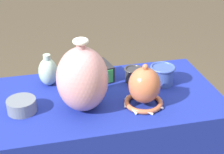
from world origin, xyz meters
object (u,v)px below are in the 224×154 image
cup_wide_cobalt (162,74)px  jar_round_celadon (48,71)px  vase_tall_bulbous (82,79)px  cup_wide_charcoal (133,74)px  vase_dome_bell (144,88)px  mosaic_tile_box (97,72)px  pot_squat_slate (22,106)px

cup_wide_cobalt → jar_round_celadon: size_ratio=0.77×
vase_tall_bulbous → jar_round_celadon: (-0.13, 0.25, -0.07)m
cup_wide_cobalt → cup_wide_charcoal: cup_wide_cobalt is taller
cup_wide_cobalt → cup_wide_charcoal: 0.14m
jar_round_celadon → cup_wide_cobalt: bearing=-12.0°
vase_dome_bell → cup_wide_cobalt: bearing=48.2°
vase_tall_bulbous → cup_wide_charcoal: 0.35m
vase_tall_bulbous → cup_wide_charcoal: (0.28, 0.18, -0.10)m
mosaic_tile_box → pot_squat_slate: size_ratio=1.30×
vase_dome_bell → cup_wide_charcoal: 0.22m
cup_wide_cobalt → pot_squat_slate: (-0.67, -0.10, -0.02)m
mosaic_tile_box → jar_round_celadon: size_ratio=1.02×
cup_wide_charcoal → vase_tall_bulbous: bearing=-146.7°
vase_dome_bell → cup_wide_cobalt: vase_dome_bell is taller
vase_dome_bell → jar_round_celadon: 0.49m
cup_wide_cobalt → pot_squat_slate: bearing=-171.8°
pot_squat_slate → jar_round_celadon: 0.25m
vase_tall_bulbous → mosaic_tile_box: bearing=66.0°
cup_wide_charcoal → jar_round_celadon: bearing=171.3°
mosaic_tile_box → pot_squat_slate: bearing=-162.8°
vase_tall_bulbous → vase_dome_bell: vase_tall_bulbous is taller
vase_dome_bell → pot_squat_slate: (-0.53, 0.07, -0.06)m
vase_dome_bell → cup_wide_charcoal: bearing=85.8°
cup_wide_cobalt → cup_wide_charcoal: (-0.13, 0.05, -0.01)m
vase_dome_bell → pot_squat_slate: size_ratio=1.61×
vase_dome_bell → mosaic_tile_box: (-0.15, 0.28, -0.04)m
cup_wide_cobalt → vase_tall_bulbous: bearing=-162.3°
mosaic_tile_box → cup_wide_charcoal: 0.18m
vase_tall_bulbous → cup_wide_cobalt: size_ratio=2.62×
vase_dome_bell → pot_squat_slate: vase_dome_bell is taller
vase_tall_bulbous → pot_squat_slate: bearing=172.5°
vase_tall_bulbous → cup_wide_charcoal: size_ratio=3.43×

